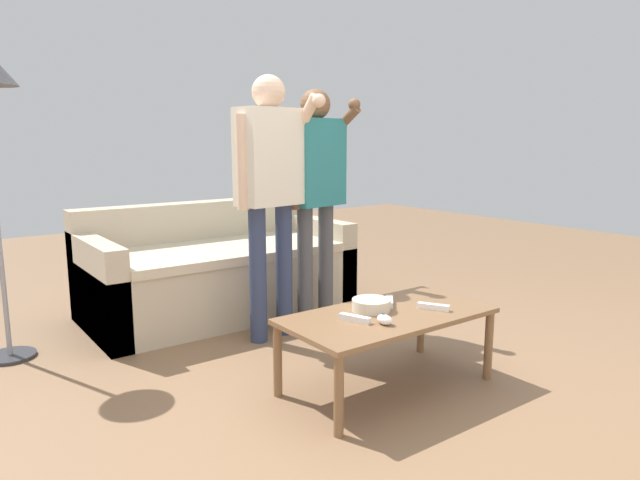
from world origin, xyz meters
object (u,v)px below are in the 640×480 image
object	(u,v)px
coffee_table	(387,322)
player_center	(270,177)
game_remote_wand_spare	(433,307)
game_remote_wand_near	(355,318)
game_remote_nunchuk	(385,319)
couch	(217,273)
player_right	(316,180)
snack_bowl	(371,305)
game_remote_wand_far	(389,302)

from	to	relation	value
coffee_table	player_center	distance (m)	1.20
game_remote_wand_spare	game_remote_wand_near	bearing A→B (deg)	168.65
game_remote_nunchuk	couch	bearing A→B (deg)	89.18
coffee_table	game_remote_wand_near	bearing A→B (deg)	-178.93
couch	game_remote_wand_spare	distance (m)	1.84
coffee_table	player_right	world-z (taller)	player_right
snack_bowl	game_remote_wand_far	size ratio (longest dim) A/B	1.40
couch	player_center	size ratio (longest dim) A/B	1.13
coffee_table	game_remote_wand_spare	xyz separation A→B (m)	(0.23, -0.09, 0.06)
couch	game_remote_wand_far	distance (m)	1.62
coffee_table	game_remote_nunchuk	xyz separation A→B (m)	(-0.13, -0.12, 0.07)
game_remote_wand_spare	snack_bowl	bearing A→B (deg)	146.70
player_center	player_right	world-z (taller)	player_center
couch	player_right	xyz separation A→B (m)	(0.41, -0.68, 0.70)
couch	game_remote_wand_near	xyz separation A→B (m)	(-0.11, -1.71, 0.12)
game_remote_nunchuk	player_right	distance (m)	1.36
snack_bowl	player_center	distance (m)	1.09
player_center	player_right	distance (m)	0.38
snack_bowl	game_remote_nunchuk	size ratio (longest dim) A/B	2.24
game_remote_wand_near	game_remote_nunchuk	bearing A→B (deg)	-53.83
game_remote_wand_far	game_remote_wand_spare	bearing A→B (deg)	-60.04
snack_bowl	player_right	xyz separation A→B (m)	(0.34, 0.95, 0.57)
couch	game_remote_wand_near	world-z (taller)	couch
couch	coffee_table	bearing A→B (deg)	-86.45
player_right	game_remote_wand_spare	bearing A→B (deg)	-93.62
couch	coffee_table	size ratio (longest dim) A/B	1.73
snack_bowl	game_remote_wand_spare	world-z (taller)	snack_bowl
game_remote_nunchuk	player_center	world-z (taller)	player_center
game_remote_nunchuk	game_remote_wand_far	distance (m)	0.34
player_right	game_remote_wand_far	bearing A→B (deg)	-101.54
game_remote_wand_near	game_remote_wand_far	distance (m)	0.35
player_center	player_right	bearing A→B (deg)	7.04
game_remote_wand_near	game_remote_wand_far	xyz separation A→B (m)	(0.33, 0.11, 0.00)
coffee_table	game_remote_nunchuk	distance (m)	0.19
game_remote_wand_near	couch	bearing A→B (deg)	86.29
player_center	game_remote_wand_spare	xyz separation A→B (m)	(0.31, -1.08, -0.62)
game_remote_wand_near	game_remote_wand_far	world-z (taller)	same
snack_bowl	game_remote_wand_far	xyz separation A→B (m)	(0.15, 0.03, -0.01)
game_remote_wand_near	game_remote_wand_far	size ratio (longest dim) A/B	1.15
player_center	coffee_table	bearing A→B (deg)	-85.55
couch	snack_bowl	distance (m)	1.63
player_right	game_remote_wand_spare	distance (m)	1.27
couch	coffee_table	distance (m)	1.71
player_right	game_remote_wand_far	distance (m)	1.11
player_center	game_remote_wand_near	size ratio (longest dim) A/B	10.07
coffee_table	player_right	size ratio (longest dim) A/B	0.68
player_right	player_center	bearing A→B (deg)	-172.96
couch	game_remote_nunchuk	world-z (taller)	couch
coffee_table	game_remote_nunchuk	bearing A→B (deg)	-137.75
game_remote_nunchuk	game_remote_wand_near	size ratio (longest dim) A/B	0.54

